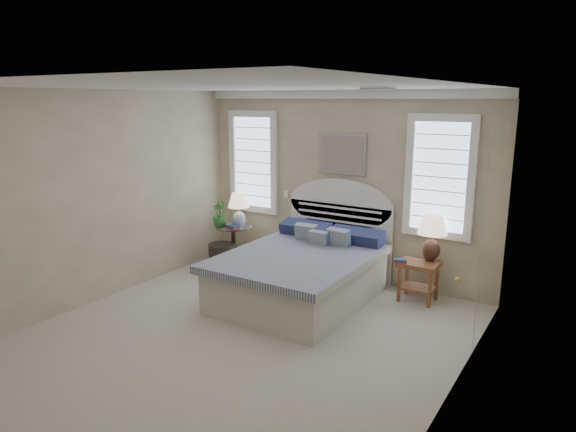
# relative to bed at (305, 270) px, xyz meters

# --- Properties ---
(floor) EXTENTS (4.50, 5.00, 0.01)m
(floor) POSITION_rel_bed_xyz_m (0.00, -1.46, -0.39)
(floor) COLOR #BEB3A2
(floor) RESTS_ON ground
(ceiling) EXTENTS (4.50, 5.00, 0.01)m
(ceiling) POSITION_rel_bed_xyz_m (0.00, -1.46, 2.31)
(ceiling) COLOR white
(ceiling) RESTS_ON wall_back
(wall_back) EXTENTS (4.50, 0.02, 2.70)m
(wall_back) POSITION_rel_bed_xyz_m (0.00, 1.04, 0.96)
(wall_back) COLOR tan
(wall_back) RESTS_ON floor
(wall_left) EXTENTS (0.02, 5.00, 2.70)m
(wall_left) POSITION_rel_bed_xyz_m (-2.25, -1.46, 0.96)
(wall_left) COLOR tan
(wall_left) RESTS_ON floor
(wall_right) EXTENTS (0.02, 5.00, 2.70)m
(wall_right) POSITION_rel_bed_xyz_m (2.25, -1.46, 0.96)
(wall_right) COLOR tan
(wall_right) RESTS_ON floor
(crown_molding) EXTENTS (4.50, 0.08, 0.12)m
(crown_molding) POSITION_rel_bed_xyz_m (0.00, 1.00, 2.25)
(crown_molding) COLOR white
(crown_molding) RESTS_ON wall_back
(hvac_vent) EXTENTS (0.30, 0.20, 0.02)m
(hvac_vent) POSITION_rel_bed_xyz_m (1.20, -0.66, 2.29)
(hvac_vent) COLOR #B2B2B2
(hvac_vent) RESTS_ON ceiling
(switch_plate) EXTENTS (0.08, 0.01, 0.12)m
(switch_plate) POSITION_rel_bed_xyz_m (-0.95, 1.03, 0.76)
(switch_plate) COLOR white
(switch_plate) RESTS_ON wall_back
(window_left) EXTENTS (0.90, 0.06, 1.60)m
(window_left) POSITION_rel_bed_xyz_m (-1.55, 1.02, 1.21)
(window_left) COLOR #AABDD7
(window_left) RESTS_ON wall_back
(window_right) EXTENTS (0.90, 0.06, 1.60)m
(window_right) POSITION_rel_bed_xyz_m (1.40, 1.02, 1.21)
(window_right) COLOR #AABDD7
(window_right) RESTS_ON wall_back
(painting) EXTENTS (0.74, 0.04, 0.58)m
(painting) POSITION_rel_bed_xyz_m (0.00, 1.00, 1.43)
(painting) COLOR silver
(painting) RESTS_ON wall_back
(closet_door) EXTENTS (0.02, 1.80, 2.40)m
(closet_door) POSITION_rel_bed_xyz_m (2.23, -0.26, 0.81)
(closet_door) COLOR silver
(closet_door) RESTS_ON floor
(bed) EXTENTS (1.72, 2.28, 1.47)m
(bed) POSITION_rel_bed_xyz_m (0.00, 0.00, 0.00)
(bed) COLOR beige
(bed) RESTS_ON floor
(side_table_left) EXTENTS (0.56, 0.56, 0.63)m
(side_table_left) POSITION_rel_bed_xyz_m (-1.65, 0.59, 0.00)
(side_table_left) COLOR black
(side_table_left) RESTS_ON floor
(nightstand_right) EXTENTS (0.50, 0.40, 0.53)m
(nightstand_right) POSITION_rel_bed_xyz_m (1.30, 0.69, 0.00)
(nightstand_right) COLOR brown
(nightstand_right) RESTS_ON floor
(floor_pot) EXTENTS (0.49, 0.49, 0.37)m
(floor_pot) POSITION_rel_bed_xyz_m (-1.74, 0.39, -0.20)
(floor_pot) COLOR black
(floor_pot) RESTS_ON floor
(lamp_left) EXTENTS (0.38, 0.38, 0.54)m
(lamp_left) POSITION_rel_bed_xyz_m (-1.56, 0.62, 0.57)
(lamp_left) COLOR white
(lamp_left) RESTS_ON side_table_left
(lamp_right) EXTENTS (0.41, 0.41, 0.62)m
(lamp_right) POSITION_rel_bed_xyz_m (1.40, 0.83, 0.52)
(lamp_right) COLOR black
(lamp_right) RESTS_ON nightstand_right
(potted_plant) EXTENTS (0.23, 0.23, 0.40)m
(potted_plant) POSITION_rel_bed_xyz_m (-1.81, 0.45, 0.45)
(potted_plant) COLOR #3B752E
(potted_plant) RESTS_ON side_table_left
(books_left) EXTENTS (0.22, 0.18, 0.05)m
(books_left) POSITION_rel_bed_xyz_m (-1.57, 0.48, 0.27)
(books_left) COLOR #A1282C
(books_left) RESTS_ON side_table_left
(books_right) EXTENTS (0.18, 0.15, 0.04)m
(books_right) POSITION_rel_bed_xyz_m (1.10, 0.55, 0.17)
(books_right) COLOR #A1282C
(books_right) RESTS_ON nightstand_right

